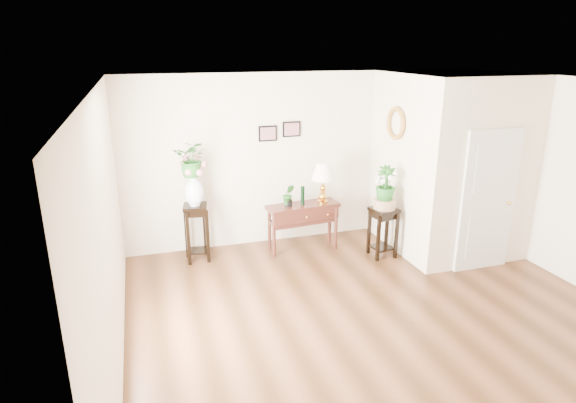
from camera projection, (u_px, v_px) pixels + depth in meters
name	position (u px, v px, depth m)	size (l,w,h in m)	color
floor	(378.00, 316.00, 5.96)	(6.00, 5.50, 0.02)	brown
ceiling	(393.00, 84.00, 5.09)	(6.00, 5.50, 0.02)	white
wall_back	(305.00, 158.00, 8.02)	(6.00, 0.02, 2.80)	beige
wall_left	(108.00, 239.00, 4.67)	(0.02, 5.50, 2.80)	beige
partition	(449.00, 162.00, 7.73)	(1.80, 1.95, 2.80)	beige
door	(488.00, 201.00, 6.93)	(0.90, 0.05, 2.10)	silver
art_print_left	(268.00, 134.00, 7.68)	(0.30, 0.02, 0.25)	black
art_print_right	(292.00, 129.00, 7.77)	(0.30, 0.02, 0.25)	black
wall_ornament	(396.00, 123.00, 7.38)	(0.51, 0.51, 0.07)	#C4802C
console_table	(303.00, 227.00, 7.78)	(1.17, 0.39, 0.78)	black
table_lamp	(323.00, 181.00, 7.65)	(0.38, 0.38, 0.66)	gold
green_vase	(303.00, 194.00, 7.61)	(0.06, 0.06, 0.30)	black
potted_plant	(288.00, 196.00, 7.54)	(0.19, 0.15, 0.34)	#1F601E
plant_stand_a	(197.00, 233.00, 7.39)	(0.35, 0.35, 0.90)	black
porcelain_vase	(194.00, 191.00, 7.18)	(0.29, 0.29, 0.50)	silver
lily_arrangement	(192.00, 161.00, 7.04)	(0.49, 0.43, 0.55)	#1F601E
plant_stand_b	(383.00, 232.00, 7.55)	(0.37, 0.37, 0.79)	black
ceramic_bowl	(385.00, 203.00, 7.41)	(0.34, 0.34, 0.15)	tan
narcissus	(386.00, 184.00, 7.31)	(0.31, 0.31, 0.55)	#1F601E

